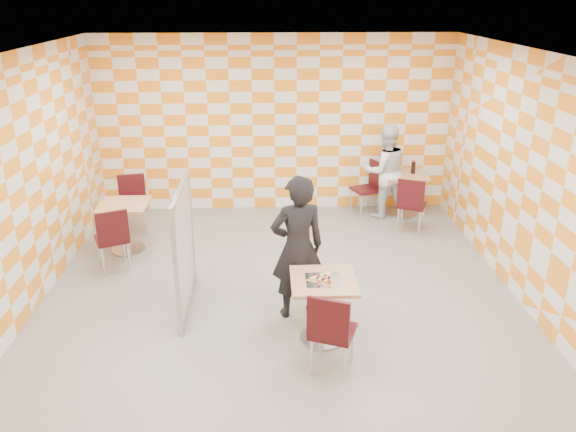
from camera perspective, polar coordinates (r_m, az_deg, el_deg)
The scene contains 15 objects.
room_shell at distance 6.82m, azimuth -0.95°, elevation 3.79°, with size 7.00×7.00×7.00m.
main_table at distance 6.17m, azimuth 3.57°, elevation -8.42°, with size 0.70×0.70×0.75m.
second_table at distance 9.79m, azimuth 11.68°, elevation 2.91°, with size 0.70×0.70×0.75m.
empty_table at distance 8.58m, azimuth -16.21°, elevation -0.29°, with size 0.70×0.70×0.75m.
chair_main_front at distance 5.63m, azimuth 4.35°, elevation -11.31°, with size 0.55×0.55×0.92m.
chair_second_front at distance 9.04m, azimuth 12.40°, elevation 1.47°, with size 0.56×0.56×0.92m.
chair_second_side at distance 9.76m, azimuth 8.38°, elevation 3.28°, with size 0.55×0.55×0.92m.
chair_empty_near at distance 7.96m, azimuth -17.42°, elevation -1.88°, with size 0.56×0.56×0.92m.
chair_empty_far at distance 9.26m, azimuth -15.51°, elevation 1.66°, with size 0.49×0.50×0.92m.
partition at distance 6.77m, azimuth -10.49°, elevation -3.19°, with size 0.08×1.38×1.55m.
man_dark at distance 6.47m, azimuth 0.97°, elevation -3.25°, with size 0.64×0.42×1.75m, color black.
man_white at distance 9.61m, azimuth 9.84°, elevation 4.50°, with size 0.78×0.61×1.60m, color white.
pizza_on_foil at distance 6.03m, azimuth 3.64°, elevation -6.37°, with size 0.40×0.40×0.04m.
sport_bottle at distance 9.72m, azimuth 11.00°, elevation 4.87°, with size 0.06×0.06×0.20m.
soda_bottle at distance 9.73m, azimuth 12.61°, elevation 4.83°, with size 0.07×0.07×0.23m.
Camera 1 is at (-0.14, -5.94, 3.62)m, focal length 35.00 mm.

